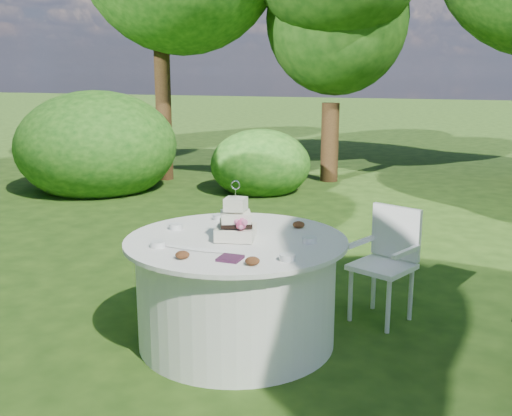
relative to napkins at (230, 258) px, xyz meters
The scene contains 8 objects.
ground 0.92m from the napkins, 108.43° to the left, with size 80.00×80.00×0.00m, color #1D390F.
napkins is the anchor object (origin of this frame).
feather_plume 0.30m from the napkins, 158.02° to the left, with size 0.48×0.07×0.01m, color white.
table 0.62m from the napkins, 108.43° to the left, with size 1.56×1.56×0.77m.
cake 0.47m from the napkins, 108.14° to the left, with size 0.32×0.32×0.41m.
chair 1.51m from the napkins, 58.13° to the left, with size 0.54×0.54×0.89m.
votives 0.48m from the napkins, 115.06° to the left, with size 1.13×0.94×0.04m.
petal_cups 0.26m from the napkins, 86.14° to the left, with size 0.55×1.07×0.05m.
Camera 1 is at (1.56, -3.72, 1.91)m, focal length 42.00 mm.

